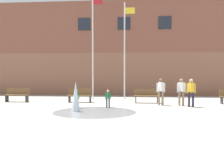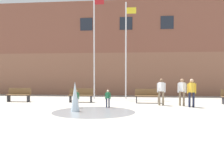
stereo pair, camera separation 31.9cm
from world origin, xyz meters
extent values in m
plane|color=#9E998E|center=(0.00, 0.00, 0.00)|extent=(100.00, 100.00, 0.00)
cube|color=brown|center=(0.00, 18.38, 1.87)|extent=(36.00, 6.00, 3.75)
cube|color=brown|center=(0.00, 18.38, 6.04)|extent=(36.00, 6.00, 4.58)
cube|color=#1E232D|center=(-3.50, 15.36, 6.27)|extent=(1.10, 0.06, 1.10)
cube|color=#1E232D|center=(0.00, 15.36, 6.27)|extent=(1.10, 0.06, 1.10)
cube|color=#1E232D|center=(3.50, 15.36, 6.27)|extent=(1.10, 0.06, 1.10)
cylinder|color=gray|center=(-0.94, 5.13, 0.00)|extent=(4.07, 4.07, 0.01)
cone|color=silver|center=(-1.90, 5.21, 0.75)|extent=(0.44, 0.44, 1.50)
cube|color=#28282D|center=(-7.59, 9.32, 0.22)|extent=(0.06, 0.40, 0.44)
cube|color=#28282D|center=(-6.19, 9.32, 0.22)|extent=(0.06, 0.40, 0.44)
cube|color=brown|center=(-6.89, 9.32, 0.47)|extent=(1.60, 0.44, 0.05)
cube|color=brown|center=(-6.89, 9.52, 0.70)|extent=(1.60, 0.04, 0.42)
cube|color=#28282D|center=(-3.32, 9.45, 0.22)|extent=(0.06, 0.40, 0.44)
cube|color=#28282D|center=(-1.92, 9.45, 0.22)|extent=(0.06, 0.40, 0.44)
cube|color=brown|center=(-2.62, 9.45, 0.47)|extent=(1.60, 0.44, 0.05)
cube|color=brown|center=(-2.62, 9.65, 0.70)|extent=(1.60, 0.04, 0.42)
cube|color=#28282D|center=(1.06, 9.44, 0.22)|extent=(0.06, 0.40, 0.44)
cube|color=#28282D|center=(2.46, 9.44, 0.22)|extent=(0.06, 0.40, 0.44)
cube|color=brown|center=(1.76, 9.44, 0.47)|extent=(1.60, 0.44, 0.05)
cube|color=brown|center=(1.76, 9.64, 0.70)|extent=(1.60, 0.04, 0.42)
cube|color=#28282D|center=(6.43, 9.41, 0.22)|extent=(0.06, 0.40, 0.44)
cylinder|color=silver|center=(-2.25, 6.63, 0.26)|extent=(0.07, 0.07, 0.52)
cylinder|color=silver|center=(-2.11, 6.63, 0.26)|extent=(0.07, 0.07, 0.52)
cube|color=#237547|center=(-2.18, 6.63, 0.69)|extent=(0.14, 0.22, 0.33)
sphere|color=#997051|center=(-2.18, 6.63, 0.92)|extent=(0.13, 0.13, 0.13)
cylinder|color=#237547|center=(-2.31, 6.63, 0.65)|extent=(0.05, 0.05, 0.34)
cylinder|color=#237547|center=(-2.05, 6.63, 0.65)|extent=(0.05, 0.05, 0.34)
cylinder|color=#89755B|center=(3.63, 8.21, 0.42)|extent=(0.12, 0.12, 0.84)
cylinder|color=#89755B|center=(3.85, 8.21, 0.42)|extent=(0.12, 0.12, 0.84)
cube|color=white|center=(3.74, 8.21, 1.11)|extent=(0.38, 0.39, 0.54)
sphere|color=#997051|center=(3.74, 8.21, 1.48)|extent=(0.21, 0.21, 0.21)
cylinder|color=white|center=(3.53, 8.21, 1.05)|extent=(0.08, 0.08, 0.55)
cylinder|color=white|center=(3.95, 8.21, 1.05)|extent=(0.08, 0.08, 0.55)
cylinder|color=#1E233D|center=(4.06, 7.59, 0.42)|extent=(0.12, 0.12, 0.84)
cylinder|color=#1E233D|center=(4.28, 7.59, 0.42)|extent=(0.12, 0.12, 0.84)
cube|color=gold|center=(4.17, 7.59, 1.11)|extent=(0.28, 0.38, 0.54)
sphere|color=tan|center=(4.17, 7.59, 1.48)|extent=(0.21, 0.21, 0.21)
cylinder|color=gold|center=(3.96, 7.59, 1.05)|extent=(0.08, 0.08, 0.55)
cylinder|color=gold|center=(4.38, 7.59, 1.05)|extent=(0.08, 0.08, 0.55)
cylinder|color=#1E233D|center=(-0.54, 6.88, 0.26)|extent=(0.07, 0.07, 0.52)
cylinder|color=#1E233D|center=(-0.40, 6.88, 0.26)|extent=(0.07, 0.07, 0.52)
cube|color=#237547|center=(-0.47, 6.88, 0.69)|extent=(0.17, 0.24, 0.33)
sphere|color=beige|center=(-0.47, 6.88, 0.92)|extent=(0.13, 0.13, 0.13)
cylinder|color=#237547|center=(-0.60, 6.88, 0.65)|extent=(0.05, 0.05, 0.34)
cylinder|color=#237547|center=(-0.34, 6.88, 0.65)|extent=(0.05, 0.05, 0.34)
cylinder|color=#89755B|center=(2.44, 8.30, 0.42)|extent=(0.12, 0.12, 0.84)
cylinder|color=#89755B|center=(2.66, 8.30, 0.42)|extent=(0.12, 0.12, 0.84)
cube|color=white|center=(2.55, 8.30, 1.11)|extent=(0.32, 0.39, 0.54)
sphere|color=brown|center=(2.55, 8.30, 1.48)|extent=(0.21, 0.21, 0.21)
cylinder|color=white|center=(2.34, 8.30, 1.05)|extent=(0.08, 0.08, 0.55)
cylinder|color=white|center=(2.76, 8.30, 1.05)|extent=(0.08, 0.08, 0.55)
cylinder|color=silver|center=(-2.18, 11.97, 3.95)|extent=(0.10, 0.10, 7.91)
cube|color=#B21E23|center=(-1.78, 11.97, 7.28)|extent=(0.70, 0.02, 0.45)
cylinder|color=silver|center=(0.21, 11.97, 3.58)|extent=(0.10, 0.10, 7.17)
cube|color=yellow|center=(0.61, 11.97, 6.54)|extent=(0.70, 0.02, 0.45)
camera|label=1|loc=(1.11, -7.50, 1.84)|focal=42.00mm
camera|label=2|loc=(1.43, -7.47, 1.84)|focal=42.00mm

